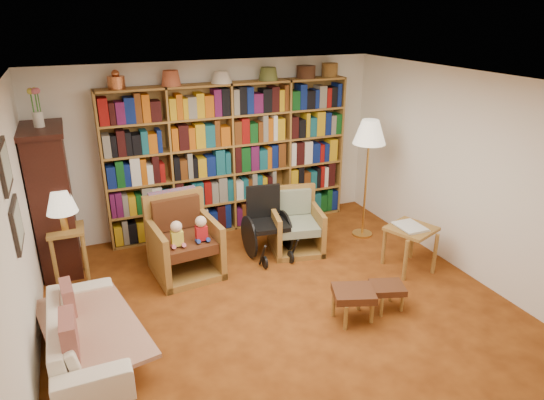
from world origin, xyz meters
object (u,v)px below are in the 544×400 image
side_table_lamp (68,243)px  floor_lamp (369,137)px  footstool_a (353,295)px  footstool_b (387,289)px  sofa (87,333)px  wheelchair (267,224)px  armchair_leather (183,241)px  side_table_papers (411,234)px  armchair_sage (293,226)px

side_table_lamp → floor_lamp: size_ratio=0.40×
footstool_a → footstool_b: bearing=3.5°
sofa → wheelchair: bearing=-62.7°
armchair_leather → footstool_a: size_ratio=1.90×
sofa → footstool_b: bearing=-99.4°
side_table_lamp → floor_lamp: (4.04, -0.30, 1.00)m
armchair_leather → footstool_a: bearing=-51.4°
armchair_leather → side_table_papers: (2.68, -1.10, 0.08)m
armchair_sage → side_table_lamp: bearing=174.9°
armchair_sage → wheelchair: bearing=-175.4°
side_table_lamp → wheelchair: bearing=-6.6°
side_table_lamp → wheelchair: wheelchair is taller
sofa → floor_lamp: bearing=-72.9°
wheelchair → side_table_papers: (1.53, -1.09, 0.06)m
side_table_lamp → floor_lamp: 4.17m
footstool_a → footstool_b: (0.46, 0.03, -0.05)m
armchair_leather → footstool_b: 2.58m
armchair_sage → floor_lamp: floor_lamp is taller
armchair_sage → wheelchair: 0.42m
armchair_leather → wheelchair: (1.15, -0.00, 0.02)m
sofa → side_table_lamp: 1.60m
sofa → side_table_papers: size_ratio=2.45×
armchair_leather → footstool_b: (1.88, -1.76, -0.16)m
side_table_papers → sofa: bearing=-177.3°
armchair_leather → side_table_papers: armchair_leather is taller
armchair_leather → armchair_sage: bearing=1.2°
armchair_leather → footstool_a: armchair_leather is taller
side_table_lamp → side_table_papers: bearing=-19.0°
sofa → armchair_leather: 1.80m
side_table_lamp → wheelchair: 2.52m
sofa → wheelchair: 2.73m
sofa → armchair_sage: bearing=-65.7°
wheelchair → side_table_lamp: bearing=173.4°
sofa → footstool_b: size_ratio=3.82×
wheelchair → footstool_a: (0.27, -1.79, -0.13)m
floor_lamp → side_table_papers: 1.48m
armchair_leather → floor_lamp: size_ratio=0.58×
sofa → armchair_leather: (1.25, 1.28, 0.16)m
side_table_lamp → footstool_b: side_table_lamp is taller
floor_lamp → footstool_b: bearing=-114.7°
armchair_leather → armchair_sage: (1.56, 0.03, -0.08)m
side_table_papers → footstool_b: 1.07m
armchair_leather → wheelchair: armchair_leather is taller
armchair_sage → footstool_a: armchair_sage is taller
armchair_sage → footstool_b: size_ratio=1.94×
armchair_leather → footstool_a: (1.43, -1.79, -0.11)m
side_table_lamp → wheelchair: size_ratio=0.73×
side_table_lamp → footstool_a: side_table_lamp is taller
side_table_lamp → armchair_sage: (2.91, -0.26, -0.18)m
side_table_lamp → side_table_papers: side_table_lamp is taller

